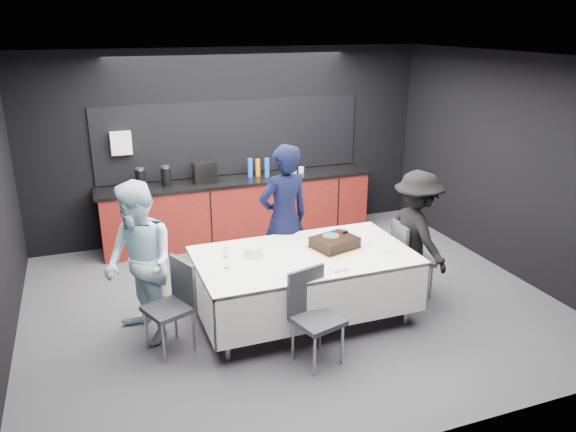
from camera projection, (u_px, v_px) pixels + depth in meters
The scene contains 18 objects.
ground at pixel (291, 302), 6.65m from camera, with size 6.00×6.00×0.00m, color #444449.
room_shell at pixel (291, 148), 6.03m from camera, with size 6.04×5.04×2.82m.
kitchenette at pixel (238, 204), 8.42m from camera, with size 4.10×0.64×2.05m.
party_table at pixel (304, 266), 6.08m from camera, with size 2.32×1.32×0.78m.
cake_assembly at pixel (335, 242), 6.19m from camera, with size 0.58×0.52×0.16m.
plate_stack at pixel (253, 251), 5.99m from camera, with size 0.20×0.20×0.10m, color white.
loose_plate_near at pixel (279, 275), 5.53m from camera, with size 0.18×0.18×0.01m, color white.
loose_plate_right_a at pixel (366, 243), 6.33m from camera, with size 0.19×0.19×0.01m, color white.
loose_plate_right_b at pixel (390, 250), 6.14m from camera, with size 0.21×0.21×0.01m, color white.
loose_plate_far at pixel (304, 239), 6.45m from camera, with size 0.19×0.19×0.01m, color white.
fork_pile at pixel (339, 269), 5.65m from camera, with size 0.16×0.10×0.03m, color white.
champagne_flute at pixel (226, 254), 5.64m from camera, with size 0.06×0.06×0.22m.
chair_left at pixel (175, 299), 5.59m from camera, with size 0.55×0.55×0.92m.
chair_right at pixel (408, 254), 6.66m from camera, with size 0.48×0.48×0.92m.
chair_near at pixel (313, 309), 5.39m from camera, with size 0.52×0.52×0.92m.
person_center at pixel (284, 219), 6.68m from camera, with size 0.67×0.44×1.83m, color black.
person_left at pixel (140, 264), 5.64m from camera, with size 0.82×0.64×1.69m, color silver.
person_right at pixel (416, 235), 6.57m from camera, with size 1.00×0.58×1.55m, color black.
Camera 1 is at (-2.10, -5.55, 3.17)m, focal length 35.00 mm.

